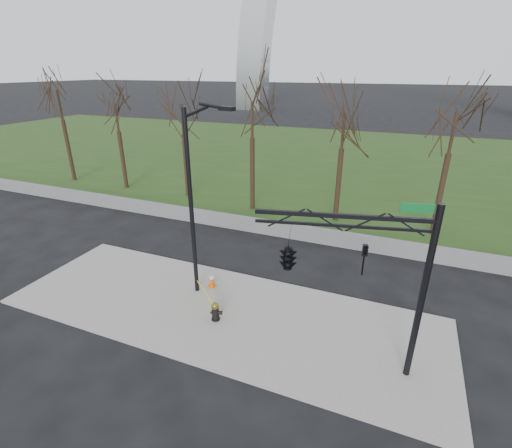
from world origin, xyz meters
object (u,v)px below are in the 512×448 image
at_px(fire_hydrant, 216,312).
at_px(street_light, 194,194).
at_px(traffic_cone, 212,280).
at_px(traffic_signal_mast, 314,257).

xyz_separation_m(fire_hydrant, street_light, (-1.55, 1.50, 4.21)).
distance_m(fire_hydrant, traffic_cone, 2.47).
bearing_deg(traffic_signal_mast, street_light, 143.35).
height_order(fire_hydrant, traffic_signal_mast, traffic_signal_mast).
relative_size(street_light, traffic_signal_mast, 1.37).
bearing_deg(fire_hydrant, traffic_cone, 107.89).
bearing_deg(traffic_cone, fire_hydrant, -57.80).
bearing_deg(street_light, traffic_cone, 79.74).
bearing_deg(traffic_signal_mast, traffic_cone, 137.31).
relative_size(traffic_cone, street_light, 0.08).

